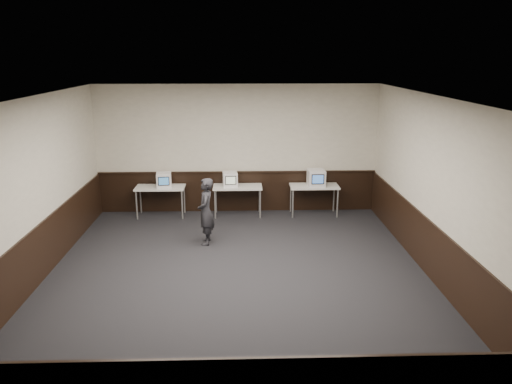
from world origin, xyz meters
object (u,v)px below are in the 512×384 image
Objects in this scene: emac_left at (164,180)px; emac_center at (230,179)px; desk_center at (238,189)px; desk_right at (314,188)px; emac_right at (316,178)px; person at (206,211)px; desk_left at (160,190)px.

emac_left is 1.61m from emac_center.
emac_left is (-1.79, -0.04, 0.25)m from desk_center.
emac_right is at bearing -57.83° from desk_right.
desk_center is at bearing -5.51° from emac_left.
desk_left is at bearing -146.96° from person.
desk_left is at bearing 180.00° from desk_right.
person reaches higher than desk_left.
desk_right is at bearing 126.84° from person.
desk_center is 0.31m from emac_center.
person reaches higher than desk_right.
emac_right is (2.12, -0.05, 0.03)m from emac_center.
desk_left is 2.93× the size of emac_center.
emac_center is (-0.18, -0.00, 0.25)m from desk_center.
desk_center is (1.90, 0.00, 0.00)m from desk_left.
desk_left is 1.00× the size of desk_right.
emac_right reaches higher than emac_center.
emac_left reaches higher than desk_center.
desk_left and desk_right have the same top height.
person is (-0.48, -1.91, -0.21)m from emac_center.
emac_right reaches higher than emac_left.
emac_right reaches higher than desk_left.
desk_right is 0.28m from emac_right.
emac_right is (0.03, -0.05, 0.28)m from desk_right.
person is at bearing -65.59° from emac_left.
desk_center is at bearing 0.00° from desk_left.
emac_right is at bearing -6.96° from emac_center.
desk_center is 1.81m from emac_left.
emac_center is at bearing -179.89° from desk_right.
emac_left is 0.92× the size of emac_right.
emac_right reaches higher than desk_right.
emac_left reaches higher than desk_left.
person reaches higher than emac_center.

